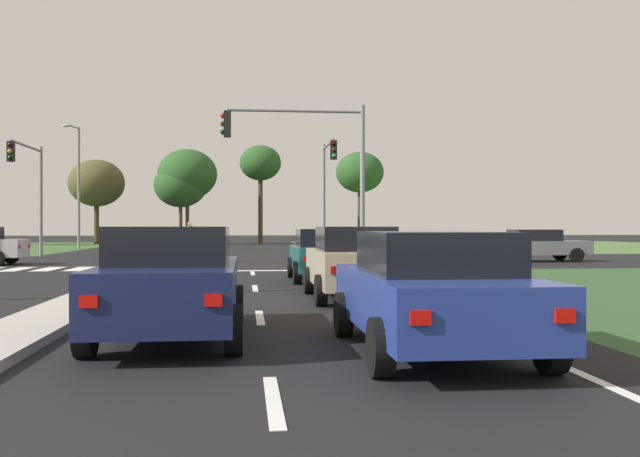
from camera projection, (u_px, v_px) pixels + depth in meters
name	position (u px, v px, depth m)	size (l,w,h in m)	color
ground_plane	(173.00, 262.00, 32.51)	(200.00, 200.00, 0.00)	black
grass_verge_far_right	(514.00, 246.00, 59.53)	(35.00, 35.00, 0.01)	#476B38
median_island_near	(74.00, 307.00, 13.61)	(1.20, 22.00, 0.14)	#ADA89E
median_island_far	(204.00, 246.00, 57.37)	(1.20, 36.00, 0.14)	gray
lane_dash_near	(273.00, 400.00, 6.57)	(0.14, 2.00, 0.01)	silver
lane_dash_second	(260.00, 318.00, 12.54)	(0.14, 2.00, 0.01)	silver
lane_dash_third	(255.00, 288.00, 18.50)	(0.14, 2.00, 0.01)	silver
lane_dash_fourth	(253.00, 273.00, 24.47)	(0.14, 2.00, 0.01)	silver
edge_line_right	(415.00, 301.00, 15.32)	(0.14, 24.00, 0.01)	silver
stop_bar_near	(261.00, 271.00, 25.94)	(6.40, 0.50, 0.01)	silver
crosswalk_bar_second	(17.00, 269.00, 26.79)	(0.70, 2.80, 0.01)	silver
crosswalk_bar_third	(49.00, 269.00, 26.91)	(0.70, 2.80, 0.01)	silver
crosswalk_bar_fourth	(80.00, 269.00, 27.03)	(0.70, 2.80, 0.01)	silver
crosswalk_bar_fifth	(111.00, 269.00, 27.15)	(0.70, 2.80, 0.01)	silver
crosswalk_bar_sixth	(142.00, 268.00, 27.27)	(0.70, 2.80, 0.01)	silver
crosswalk_bar_seventh	(173.00, 268.00, 27.39)	(0.70, 2.80, 0.01)	silver
car_black_near	(166.00, 239.00, 49.58)	(2.02, 4.59, 1.51)	black
car_navy_third	(172.00, 282.00, 10.20)	(2.00, 4.64, 1.60)	#161E47
car_beige_fourth	(354.00, 262.00, 15.74)	(1.96, 4.24, 1.60)	#BCAD8E
car_grey_fifth	(537.00, 245.00, 32.91)	(4.59, 1.95, 1.47)	slate
car_teal_sixth	(323.00, 254.00, 21.26)	(1.96, 4.24, 1.53)	#19565B
car_blue_eighth	(433.00, 291.00, 9.05)	(2.09, 4.54, 1.53)	navy
traffic_signal_near_right	(313.00, 155.00, 26.53)	(5.35, 0.32, 6.13)	gray
traffic_signal_far_right	(327.00, 177.00, 38.23)	(0.32, 4.77, 6.17)	gray
traffic_signal_far_left	(30.00, 178.00, 36.39)	(0.32, 5.29, 5.87)	gray
street_lamp_third	(77.00, 180.00, 50.85)	(0.72, 2.41, 8.69)	gray
pedestrian_at_median	(189.00, 233.00, 44.35)	(0.34, 0.34, 1.74)	maroon
treeline_third	(97.00, 183.00, 65.37)	(5.04, 5.04, 7.72)	#423323
treeline_fourth	(181.00, 185.00, 64.01)	(4.71, 4.71, 7.33)	#423323
treeline_fifth	(187.00, 174.00, 64.24)	(5.31, 5.31, 8.56)	#423323
treeline_sixth	(260.00, 164.00, 67.38)	(3.89, 3.89, 9.26)	#423323
treeline_seventh	(360.00, 173.00, 69.46)	(4.64, 4.64, 8.86)	#423323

